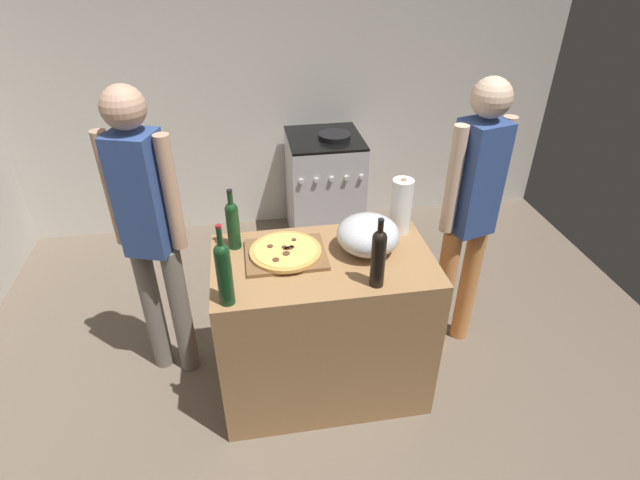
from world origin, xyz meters
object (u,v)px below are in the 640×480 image
Objects in this scene: wine_bottle_amber at (233,223)px; stove at (324,189)px; person_in_red at (471,208)px; pizza at (286,251)px; mixing_bowl at (368,235)px; person_in_stripes at (149,226)px; paper_towel_roll at (401,206)px; wine_bottle_clear at (224,271)px; wine_bottle_green at (378,256)px.

wine_bottle_amber reaches higher than stove.
stove is 0.56× the size of person_in_red.
stove reaches higher than pizza.
mixing_bowl is 0.19× the size of person_in_red.
wine_bottle_amber reaches higher than pizza.
person_in_red is at bearing -2.02° from person_in_stripes.
mixing_bowl is 1.04× the size of paper_towel_roll.
wine_bottle_clear reaches higher than pizza.
stove is at bearing 63.28° from wine_bottle_amber.
person_in_red reaches higher than wine_bottle_amber.
wine_bottle_green is (0.64, -0.43, 0.02)m from wine_bottle_amber.
wine_bottle_amber is 0.45m from wine_bottle_clear.
wine_bottle_clear is at bearing -95.49° from wine_bottle_amber.
wine_bottle_green is (-0.03, -0.28, 0.06)m from mixing_bowl.
pizza is 0.66m from paper_towel_roll.
wine_bottle_amber is at bearing 146.24° from wine_bottle_green.
wine_bottle_amber is 0.94× the size of wine_bottle_green.
wine_bottle_green is at bearing -37.43° from pizza.
mixing_bowl is 0.77m from wine_bottle_clear.
stove is (0.05, 1.57, -0.53)m from mixing_bowl.
person_in_stripes reaches higher than wine_bottle_amber.
mixing_bowl is 1.66m from stove.
mixing_bowl is 0.91× the size of wine_bottle_green.
wine_bottle_amber is at bearing 84.51° from wine_bottle_clear.
wine_bottle_amber is 0.20× the size of person_in_red.
pizza is 0.91× the size of wine_bottle_clear.
stove is at bearing 112.71° from person_in_red.
wine_bottle_clear is 0.42× the size of stove.
person_in_stripes is at bearing 160.92° from pizza.
pizza is at bearing 47.35° from wine_bottle_clear.
person_in_red is at bearing 16.94° from mixing_bowl.
person_in_red is (0.63, 0.19, -0.01)m from mixing_bowl.
wine_bottle_clear is at bearing -178.53° from wine_bottle_green.
wine_bottle_green is 0.21× the size of person_in_red.
wine_bottle_green is at bearing 1.47° from wine_bottle_clear.
wine_bottle_green is 0.37× the size of stove.
person_in_red reaches higher than mixing_bowl.
pizza is 1.03× the size of wine_bottle_green.
wine_bottle_amber is 0.83× the size of wine_bottle_clear.
paper_towel_roll is (0.63, 0.15, 0.12)m from pizza.
paper_towel_roll is 0.87× the size of wine_bottle_green.
paper_towel_roll is 0.92× the size of wine_bottle_amber.
pizza is 0.51m from wine_bottle_green.
mixing_bowl is 0.28m from paper_towel_roll.
person_in_red is at bearing 1.98° from wine_bottle_amber.
wine_bottle_green is 1.19m from person_in_stripes.
pizza is 1.69m from stove.
wine_bottle_green is at bearing -95.36° from mixing_bowl.
stove is 0.55× the size of person_in_stripes.
mixing_bowl is 1.12m from person_in_stripes.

